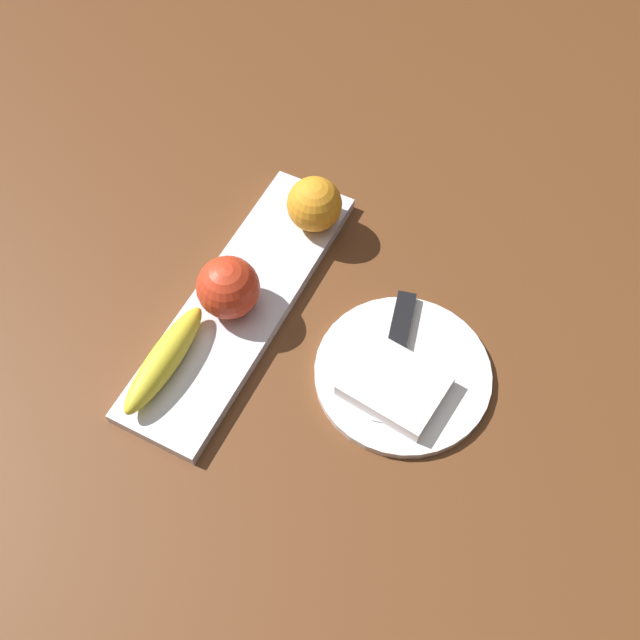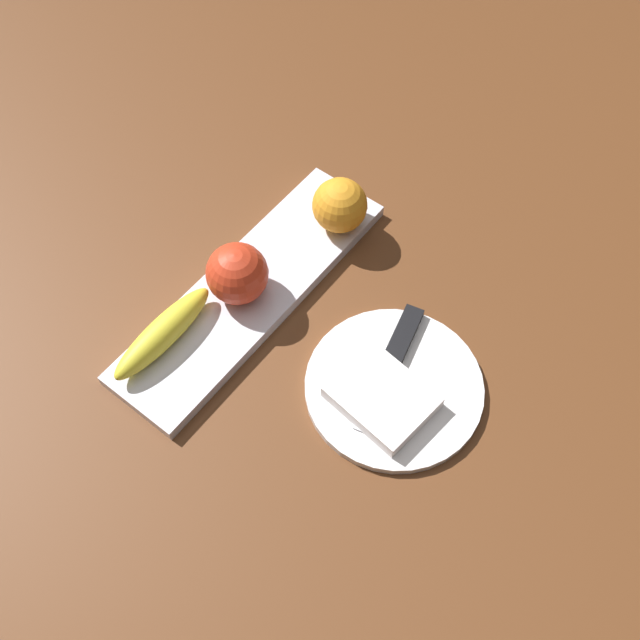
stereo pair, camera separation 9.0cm
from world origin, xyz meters
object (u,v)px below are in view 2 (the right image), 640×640
Objects in this scene: banana at (163,333)px; orange_near_apple at (340,205)px; apple at (237,274)px; folded_napkin at (382,397)px; knife at (398,348)px; fruit_tray at (251,290)px; dinner_plate at (394,387)px.

orange_near_apple is at bearing -11.98° from banana.
banana is (0.11, -0.02, -0.02)m from apple.
orange_near_apple reaches higher than banana.
apple is at bearing -93.15° from folded_napkin.
knife is at bearing -54.32° from banana.
orange_near_apple reaches higher than knife.
apple is at bearing -12.74° from banana.
fruit_tray is 0.23m from folded_napkin.
dinner_plate is 1.20× the size of knife.
folded_napkin is 0.63× the size of knife.
banana is 1.42× the size of folded_napkin.
apple is 0.12m from banana.
dinner_plate is at bearing 90.00° from fruit_tray.
knife is (-0.07, -0.02, -0.01)m from folded_napkin.
fruit_tray is 3.78× the size of folded_napkin.
dinner_plate is at bearing 180.00° from folded_napkin.
banana reaches higher than fruit_tray.
apple is 0.49× the size of banana.
orange_near_apple is 0.27m from folded_napkin.
fruit_tray is 0.05m from apple.
dinner_plate is (-0.01, 0.23, -0.05)m from apple.
knife is (-0.06, 0.21, -0.04)m from apple.
knife is (-0.04, 0.20, 0.01)m from fruit_tray.
folded_napkin is at bearing 86.85° from apple.
dinner_plate is (0.15, 0.20, -0.05)m from orange_near_apple.
orange_near_apple is at bearing -135.86° from knife.
fruit_tray is 1.98× the size of dinner_plate.
banana reaches higher than knife.
apple is (0.01, -0.01, 0.05)m from fruit_tray.
banana is 0.28m from folded_napkin.
folded_napkin is at bearing 6.15° from knife.
fruit_tray is at bearing 156.89° from apple.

